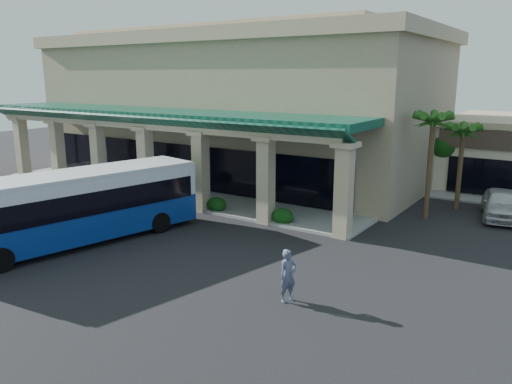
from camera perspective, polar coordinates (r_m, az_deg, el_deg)
The scene contains 10 objects.
ground at distance 24.17m, azimuth -8.61°, elevation -5.90°, with size 110.00×110.00×0.00m, color black.
main_building at distance 40.43m, azimuth -2.03°, elevation 10.08°, with size 30.80×14.80×11.35m, color tan, non-canonical shape.
arcade at distance 33.69m, azimuth -11.16°, elevation 4.40°, with size 30.00×6.20×5.70m, color #093A2B, non-canonical shape.
palm_0 at distance 29.04m, azimuth 19.27°, elevation 3.44°, with size 2.40×2.40×6.60m, color #1E4E14, non-canonical shape.
palm_1 at distance 31.78m, azimuth 22.33°, elevation 3.24°, with size 2.40×2.40×5.80m, color #1E4E14, non-canonical shape.
palm_2 at distance 44.84m, azimuth -24.85°, elevation 5.88°, with size 2.40×2.40×6.20m, color #1E4E14, non-canonical shape.
broadleaf_tree at distance 37.10m, azimuth 20.82°, elevation 3.88°, with size 2.60×2.60×4.81m, color #0C370C, non-canonical shape.
transit_bus at distance 25.04m, azimuth -19.57°, elevation -1.74°, with size 2.87×12.33×3.44m, color navy, non-canonical shape.
pedestrian at distance 17.82m, azimuth 3.67°, elevation -9.53°, with size 0.70×0.46×1.92m, color #4A546A.
car_silver at distance 31.11m, azimuth 26.23°, elevation -1.24°, with size 1.95×4.84×1.65m, color #BBBBC0.
Camera 1 is at (15.50, -16.82, 7.82)m, focal length 35.00 mm.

